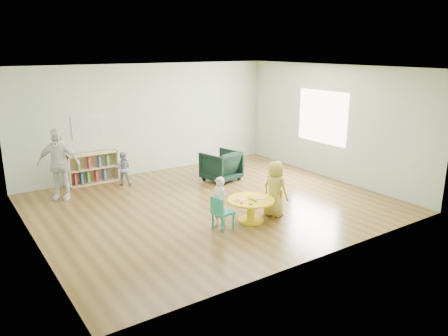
% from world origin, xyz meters
% --- Properties ---
extents(room, '(7.10, 7.00, 2.80)m').
position_xyz_m(room, '(0.01, 0.00, 1.89)').
color(room, brown).
rests_on(room, ground).
extents(activity_table, '(0.88, 0.88, 0.48)m').
position_xyz_m(activity_table, '(0.10, -1.22, 0.31)').
color(activity_table, yellow).
rests_on(activity_table, ground).
extents(kid_chair_left, '(0.37, 0.37, 0.62)m').
position_xyz_m(kid_chair_left, '(-0.58, -1.22, 0.33)').
color(kid_chair_left, '#198E71').
rests_on(kid_chair_left, ground).
extents(kid_chair_right, '(0.34, 0.34, 0.52)m').
position_xyz_m(kid_chair_right, '(0.70, -1.17, 0.28)').
color(kid_chair_right, yellow).
rests_on(kid_chair_right, ground).
extents(bookshelf, '(1.20, 0.30, 0.75)m').
position_xyz_m(bookshelf, '(-1.61, 2.86, 0.37)').
color(bookshelf, tan).
rests_on(bookshelf, ground).
extents(alphabet_poster, '(0.74, 0.01, 0.54)m').
position_xyz_m(alphabet_poster, '(-1.60, 2.98, 1.35)').
color(alphabet_poster, silver).
rests_on(alphabet_poster, ground).
extents(armchair, '(0.95, 0.97, 0.74)m').
position_xyz_m(armchair, '(1.08, 1.28, 0.37)').
color(armchair, black).
rests_on(armchair, ground).
extents(child_left, '(0.28, 0.38, 0.96)m').
position_xyz_m(child_left, '(-0.58, -1.15, 0.48)').
color(child_left, silver).
rests_on(child_left, ground).
extents(child_right, '(0.47, 0.61, 1.10)m').
position_xyz_m(child_right, '(0.65, -1.25, 0.55)').
color(child_right, yellow).
rests_on(child_right, ground).
extents(toddler, '(0.49, 0.46, 0.81)m').
position_xyz_m(toddler, '(-1.05, 2.30, 0.40)').
color(toddler, '#191A40').
rests_on(toddler, ground).
extents(adult_caretaker, '(0.97, 0.81, 1.56)m').
position_xyz_m(adult_caretaker, '(-2.55, 2.11, 0.78)').
color(adult_caretaker, silver).
rests_on(adult_caretaker, ground).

